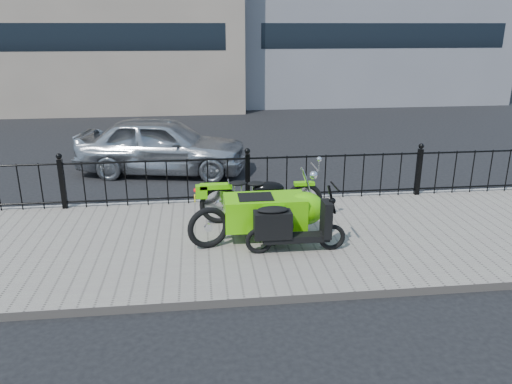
{
  "coord_description": "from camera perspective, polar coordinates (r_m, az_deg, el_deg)",
  "views": [
    {
      "loc": [
        -0.92,
        -7.99,
        3.45
      ],
      "look_at": [
        0.0,
        -0.1,
        0.77
      ],
      "focal_mm": 35.0,
      "sensor_mm": 36.0,
      "label": 1
    }
  ],
  "objects": [
    {
      "name": "sidewalk",
      "position": [
        8.27,
        0.3,
        -5.57
      ],
      "size": [
        30.0,
        3.8,
        0.12
      ],
      "primitive_type": "cube",
      "color": "gray",
      "rests_on": "ground"
    },
    {
      "name": "curb",
      "position": [
        10.06,
        -1.04,
        -1.07
      ],
      "size": [
        30.0,
        0.1,
        0.12
      ],
      "primitive_type": "cube",
      "color": "gray",
      "rests_on": "ground"
    },
    {
      "name": "iron_fence",
      "position": [
        9.76,
        -0.97,
        1.57
      ],
      "size": [
        14.11,
        0.11,
        1.08
      ],
      "color": "black",
      "rests_on": "sidewalk"
    },
    {
      "name": "spare_tire",
      "position": [
        7.78,
        -5.47,
        -4.09
      ],
      "size": [
        0.67,
        0.28,
        0.67
      ],
      "primitive_type": "torus",
      "rotation": [
        1.57,
        0.0,
        0.29
      ],
      "color": "black",
      "rests_on": "sidewalk"
    },
    {
      "name": "sedan_car",
      "position": [
        12.25,
        -10.67,
        5.28
      ],
      "size": [
        4.29,
        2.39,
        1.38
      ],
      "primitive_type": "imported",
      "rotation": [
        0.0,
        0.0,
        1.37
      ],
      "color": "#A8ABB0",
      "rests_on": "ground"
    },
    {
      "name": "scooter",
      "position": [
        7.6,
        3.8,
        -4.02
      ],
      "size": [
        1.56,
        0.45,
        1.05
      ],
      "color": "black",
      "rests_on": "sidewalk"
    },
    {
      "name": "ground",
      "position": [
        8.75,
        -0.1,
        -4.6
      ],
      "size": [
        120.0,
        120.0,
        0.0
      ],
      "primitive_type": "plane",
      "color": "black",
      "rests_on": "ground"
    },
    {
      "name": "motorcycle_sidecar",
      "position": [
        8.19,
        2.11,
        -1.8
      ],
      "size": [
        2.28,
        1.48,
        0.98
      ],
      "color": "black",
      "rests_on": "sidewalk"
    }
  ]
}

